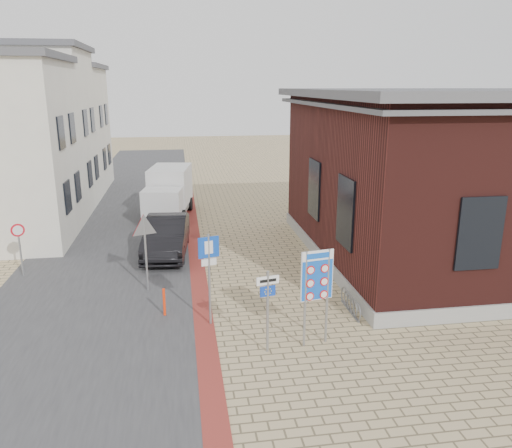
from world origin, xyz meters
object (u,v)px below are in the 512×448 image
object	(u,v)px
box_truck	(169,192)
parking_sign	(209,263)
border_sign	(317,278)
bollard	(164,302)
sedan	(166,236)
essen_sign	(268,300)

from	to	relation	value
box_truck	parking_sign	xyz separation A→B (m)	(1.38, -13.31, 0.61)
box_truck	border_sign	xyz separation A→B (m)	(4.17, -14.92, 0.62)
border_sign	box_truck	bearing A→B (deg)	95.23
box_truck	border_sign	distance (m)	15.50
parking_sign	bollard	distance (m)	2.19
sedan	bollard	bearing A→B (deg)	-85.23
border_sign	essen_sign	size ratio (longest dim) A/B	1.18
box_truck	sedan	bearing A→B (deg)	-81.40
border_sign	parking_sign	xyz separation A→B (m)	(-2.79, 1.61, -0.00)
border_sign	bollard	bearing A→B (deg)	139.61
box_truck	parking_sign	size ratio (longest dim) A/B	1.84
box_truck	bollard	size ratio (longest dim) A/B	5.77
box_truck	border_sign	bearing A→B (deg)	-65.58
border_sign	parking_sign	size ratio (longest dim) A/B	0.96
sedan	bollard	distance (m)	6.07
sedan	bollard	size ratio (longest dim) A/B	5.31
essen_sign	border_sign	bearing A→B (deg)	-2.44
sedan	bollard	world-z (taller)	sedan
border_sign	bollard	distance (m)	5.04
parking_sign	border_sign	bearing A→B (deg)	-45.24
box_truck	essen_sign	xyz separation A→B (m)	(2.79, -15.14, 0.17)
essen_sign	parking_sign	size ratio (longest dim) A/B	0.81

